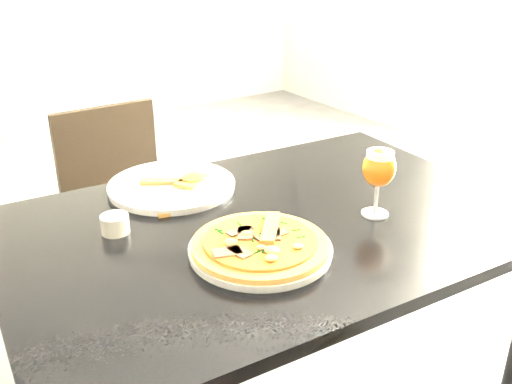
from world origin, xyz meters
TOP-DOWN VIEW (x-y plane):
  - ground at (0.00, 0.00)m, footprint 6.00×6.00m
  - dining_table at (-0.05, -0.35)m, footprint 1.25×0.88m
  - chair_far at (-0.11, 0.44)m, footprint 0.38×0.38m
  - plate_main at (-0.15, -0.46)m, footprint 0.38×0.38m
  - pizza at (-0.16, -0.46)m, footprint 0.28×0.28m
  - plate_second at (-0.16, -0.06)m, footprint 0.34×0.34m
  - crust_scraps at (-0.13, -0.08)m, footprint 0.18×0.13m
  - loose_crust at (-0.21, -0.20)m, footprint 0.10×0.05m
  - sauce_cup at (-0.37, -0.21)m, footprint 0.06×0.06m
  - beer_glass at (0.17, -0.47)m, footprint 0.08×0.08m

SIDE VIEW (x-z plane):
  - ground at x=0.00m, z-range 0.00..0.00m
  - chair_far at x=-0.11m, z-range 0.04..0.86m
  - dining_table at x=-0.05m, z-range 0.28..1.03m
  - loose_crust at x=-0.21m, z-range 0.75..0.76m
  - plate_main at x=-0.15m, z-range 0.75..0.77m
  - plate_second at x=-0.16m, z-range 0.75..0.77m
  - sauce_cup at x=-0.37m, z-range 0.75..0.79m
  - crust_scraps at x=-0.13m, z-range 0.77..0.78m
  - pizza at x=-0.16m, z-range 0.76..0.79m
  - beer_glass at x=0.17m, z-range 0.79..0.95m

